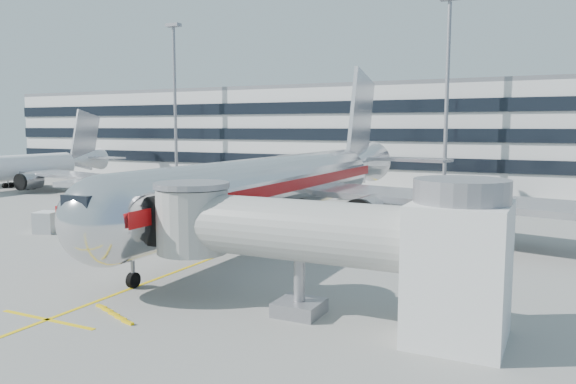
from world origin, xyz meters
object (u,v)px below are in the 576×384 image
at_px(cargo_container_left, 81,235).
at_px(ramp_worker, 112,239).
at_px(main_jet, 286,183).
at_px(belt_loader, 117,228).
at_px(cargo_container_front, 99,232).
at_px(baggage_tug, 100,239).
at_px(cargo_container_right, 47,222).

relative_size(cargo_container_left, ramp_worker, 0.90).
height_order(main_jet, belt_loader, main_jet).
distance_m(cargo_container_front, ramp_worker, 3.40).
bearing_deg(belt_loader, ramp_worker, -50.40).
distance_m(cargo_container_left, ramp_worker, 3.54).
height_order(baggage_tug, cargo_container_front, baggage_tug).
bearing_deg(main_jet, ramp_worker, -121.41).
distance_m(baggage_tug, cargo_container_right, 10.37).
distance_m(baggage_tug, cargo_container_left, 3.23).
relative_size(main_jet, cargo_container_right, 23.26).
relative_size(main_jet, ramp_worker, 27.55).
height_order(main_jet, cargo_container_left, main_jet).
distance_m(cargo_container_left, cargo_container_front, 1.40).
xyz_separation_m(main_jet, cargo_container_left, (-11.45, -12.63, -3.41)).
height_order(cargo_container_right, cargo_container_front, cargo_container_right).
height_order(cargo_container_right, ramp_worker, cargo_container_right).
distance_m(main_jet, ramp_worker, 15.57).
relative_size(main_jet, cargo_container_left, 30.71).
height_order(baggage_tug, cargo_container_right, baggage_tug).
xyz_separation_m(belt_loader, cargo_container_right, (-6.63, -1.43, 0.22)).
relative_size(cargo_container_right, ramp_worker, 1.18).
relative_size(baggage_tug, cargo_container_right, 1.55).
xyz_separation_m(belt_loader, ramp_worker, (3.57, -4.32, 0.21)).
bearing_deg(cargo_container_front, main_jet, 46.11).
xyz_separation_m(main_jet, cargo_container_front, (-10.91, -11.34, -3.35)).
height_order(belt_loader, cargo_container_right, belt_loader).
bearing_deg(cargo_container_left, belt_loader, 90.70).
height_order(cargo_container_front, ramp_worker, ramp_worker).
height_order(cargo_container_left, ramp_worker, ramp_worker).
xyz_separation_m(cargo_container_front, ramp_worker, (2.98, -1.65, 0.04)).
bearing_deg(cargo_container_left, baggage_tug, -20.17).
relative_size(belt_loader, cargo_container_front, 2.83).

